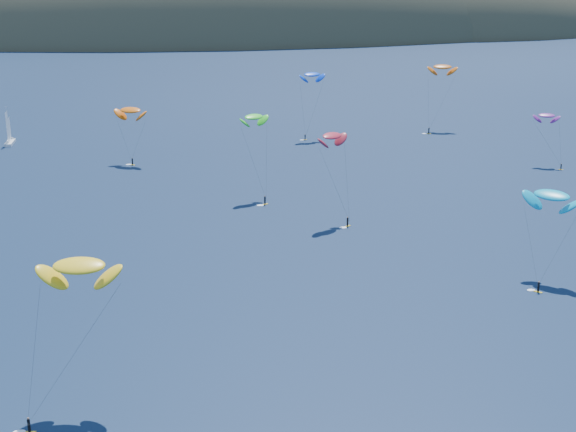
# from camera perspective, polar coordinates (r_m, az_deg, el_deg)

# --- Properties ---
(island) EXTENTS (730.00, 300.00, 210.00)m
(island) POSITION_cam_1_polar(r_m,az_deg,el_deg) (629.72, -3.05, 12.32)
(island) COLOR #3D3526
(island) RESTS_ON ground
(sailboat) EXTENTS (9.12, 7.93, 11.49)m
(sailboat) POSITION_cam_1_polar(r_m,az_deg,el_deg) (258.31, -19.18, 5.06)
(sailboat) COLOR silver
(sailboat) RESTS_ON ground
(kitesurfer_1) EXTENTS (10.36, 9.17, 17.05)m
(kitesurfer_1) POSITION_cam_1_polar(r_m,az_deg,el_deg) (225.20, -11.14, 7.39)
(kitesurfer_1) COLOR gold
(kitesurfer_1) RESTS_ON ground
(kitesurfer_2) EXTENTS (12.93, 12.26, 20.94)m
(kitesurfer_2) POSITION_cam_1_polar(r_m,az_deg,el_deg) (105.21, -14.65, -3.46)
(kitesurfer_2) COLOR gold
(kitesurfer_2) RESTS_ON ground
(kitesurfer_3) EXTENTS (8.31, 13.01, 20.95)m
(kitesurfer_3) POSITION_cam_1_polar(r_m,az_deg,el_deg) (189.65, -2.44, 7.04)
(kitesurfer_3) COLOR gold
(kitesurfer_3) RESTS_ON ground
(kitesurfer_4) EXTENTS (8.69, 7.41, 21.79)m
(kitesurfer_4) POSITION_cam_1_polar(r_m,az_deg,el_deg) (251.03, 1.72, 10.02)
(kitesurfer_4) COLOR gold
(kitesurfer_4) RESTS_ON ground
(kitesurfer_5) EXTENTS (10.69, 13.86, 17.61)m
(kitesurfer_5) POSITION_cam_1_polar(r_m,az_deg,el_deg) (149.37, 18.25, 1.41)
(kitesurfer_5) COLOR gold
(kitesurfer_5) RESTS_ON ground
(kitesurfer_6) EXTENTS (7.47, 10.72, 15.23)m
(kitesurfer_6) POSITION_cam_1_polar(r_m,az_deg,el_deg) (230.21, 17.92, 6.81)
(kitesurfer_6) COLOR gold
(kitesurfer_6) RESTS_ON ground
(kitesurfer_9) EXTENTS (8.69, 10.62, 20.72)m
(kitesurfer_9) POSITION_cam_1_polar(r_m,az_deg,el_deg) (171.68, 3.16, 5.70)
(kitesurfer_9) COLOR gold
(kitesurfer_9) RESTS_ON ground
(kitesurfer_11) EXTENTS (12.56, 12.93, 22.49)m
(kitesurfer_11) POSITION_cam_1_polar(r_m,az_deg,el_deg) (269.40, 10.93, 10.37)
(kitesurfer_11) COLOR gold
(kitesurfer_11) RESTS_ON ground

